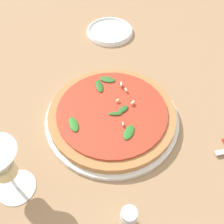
{
  "coord_description": "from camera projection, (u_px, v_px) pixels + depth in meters",
  "views": [
    {
      "loc": [
        -0.23,
        -0.39,
        0.54
      ],
      "look_at": [
        -0.03,
        -0.04,
        0.03
      ],
      "focal_mm": 42.0,
      "sensor_mm": 36.0,
      "label": 1
    }
  ],
  "objects": [
    {
      "name": "pizza_arugula_main",
      "position": [
        112.0,
        115.0,
        0.66
      ],
      "size": [
        0.34,
        0.34,
        0.05
      ],
      "color": "white",
      "rests_on": "ground_plane"
    },
    {
      "name": "side_plate_white",
      "position": [
        110.0,
        31.0,
        0.91
      ],
      "size": [
        0.16,
        0.16,
        0.02
      ],
      "color": "white",
      "rests_on": "ground_plane"
    },
    {
      "name": "shaker_pepper",
      "position": [
        129.0,
        219.0,
        0.49
      ],
      "size": [
        0.03,
        0.03,
        0.07
      ],
      "color": "silver",
      "rests_on": "ground_plane"
    },
    {
      "name": "ground_plane",
      "position": [
        113.0,
        106.0,
        0.7
      ],
      "size": [
        6.0,
        6.0,
        0.0
      ],
      "primitive_type": "plane",
      "color": "#9E7A56"
    },
    {
      "name": "wine_glass",
      "position": [
        1.0,
        165.0,
        0.48
      ],
      "size": [
        0.08,
        0.08,
        0.15
      ],
      "color": "white",
      "rests_on": "ground_plane"
    }
  ]
}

